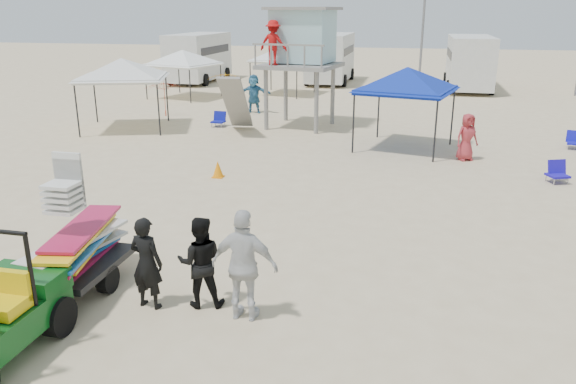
% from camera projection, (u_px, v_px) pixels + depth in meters
% --- Properties ---
extents(ground, '(140.00, 140.00, 0.00)m').
position_uv_depth(ground, '(217.00, 323.00, 9.04)').
color(ground, beige).
rests_on(ground, ground).
extents(surf_trailer, '(1.31, 2.42, 2.21)m').
position_uv_depth(surf_trailer, '(75.00, 243.00, 9.86)').
color(surf_trailer, black).
rests_on(surf_trailer, ground).
extents(man_left, '(0.63, 0.46, 1.61)m').
position_uv_depth(man_left, '(147.00, 263.00, 9.29)').
color(man_left, black).
rests_on(man_left, ground).
extents(man_mid, '(0.90, 0.78, 1.59)m').
position_uv_depth(man_mid, '(200.00, 262.00, 9.35)').
color(man_mid, black).
rests_on(man_mid, ground).
extents(man_right, '(1.11, 0.49, 1.87)m').
position_uv_depth(man_right, '(245.00, 266.00, 8.90)').
color(man_right, silver).
rests_on(man_right, ground).
extents(lifeguard_tower, '(3.42, 3.42, 4.80)m').
position_uv_depth(lifeguard_tower, '(299.00, 41.00, 23.23)').
color(lifeguard_tower, gray).
rests_on(lifeguard_tower, ground).
extents(canopy_blue, '(3.61, 3.61, 3.31)m').
position_uv_depth(canopy_blue, '(407.00, 71.00, 19.53)').
color(canopy_blue, black).
rests_on(canopy_blue, ground).
extents(canopy_white_a, '(4.17, 4.17, 3.33)m').
position_uv_depth(canopy_white_a, '(121.00, 62.00, 22.95)').
color(canopy_white_a, black).
rests_on(canopy_white_a, ground).
extents(canopy_white_b, '(3.83, 3.83, 3.07)m').
position_uv_depth(canopy_white_b, '(183.00, 53.00, 31.44)').
color(canopy_white_b, black).
rests_on(canopy_white_b, ground).
extents(canopy_white_c, '(3.53, 3.53, 3.19)m').
position_uv_depth(canopy_white_c, '(283.00, 49.00, 32.65)').
color(canopy_white_c, black).
rests_on(canopy_white_c, ground).
extents(umbrella_a, '(2.05, 2.07, 1.62)m').
position_uv_depth(umbrella_a, '(165.00, 99.00, 26.32)').
color(umbrella_a, red).
rests_on(umbrella_a, ground).
extents(umbrella_b, '(2.30, 2.32, 1.69)m').
position_uv_depth(umbrella_b, '(226.00, 89.00, 29.47)').
color(umbrella_b, yellow).
rests_on(umbrella_b, ground).
extents(cone_near, '(0.34, 0.34, 0.50)m').
position_uv_depth(cone_near, '(71.00, 176.00, 16.16)').
color(cone_near, '#FF5E08').
rests_on(cone_near, ground).
extents(cone_far, '(0.34, 0.34, 0.50)m').
position_uv_depth(cone_far, '(218.00, 169.00, 16.81)').
color(cone_far, orange).
rests_on(cone_far, ground).
extents(beach_chair_a, '(0.57, 0.61, 0.64)m').
position_uv_depth(beach_chair_a, '(219.00, 119.00, 24.16)').
color(beach_chair_a, '#0D1394').
rests_on(beach_chair_a, ground).
extents(beach_chair_b, '(0.69, 0.75, 0.64)m').
position_uv_depth(beach_chair_b, '(557.00, 171.00, 16.34)').
color(beach_chair_b, '#1C10AD').
rests_on(beach_chair_b, ground).
extents(beach_chair_c, '(0.65, 0.70, 0.64)m').
position_uv_depth(beach_chair_c, '(575.00, 140.00, 20.27)').
color(beach_chair_c, '#1110B6').
rests_on(beach_chair_c, ground).
extents(rv_far_left, '(2.64, 6.80, 3.25)m').
position_uv_depth(rv_far_left, '(199.00, 55.00, 38.82)').
color(rv_far_left, silver).
rests_on(rv_far_left, ground).
extents(rv_mid_left, '(2.65, 6.50, 3.25)m').
position_uv_depth(rv_mid_left, '(330.00, 56.00, 38.31)').
color(rv_mid_left, silver).
rests_on(rv_mid_left, ground).
extents(rv_mid_right, '(2.64, 7.00, 3.25)m').
position_uv_depth(rv_mid_right, '(469.00, 60.00, 35.02)').
color(rv_mid_right, silver).
rests_on(rv_mid_right, ground).
extents(light_pole_left, '(0.14, 0.14, 8.00)m').
position_uv_depth(light_pole_left, '(423.00, 24.00, 32.20)').
color(light_pole_left, slate).
rests_on(light_pole_left, ground).
extents(distant_beachgoers, '(10.77, 7.96, 1.85)m').
position_uv_depth(distant_beachgoers, '(294.00, 102.00, 24.98)').
color(distant_beachgoers, '#AC3138').
rests_on(distant_beachgoers, ground).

